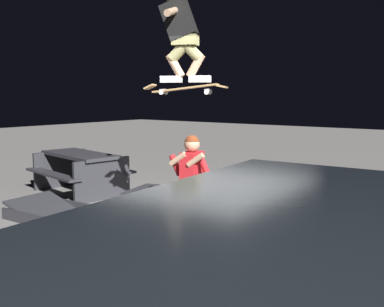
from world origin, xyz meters
TOP-DOWN VIEW (x-y plane):
  - ground_plane at (0.00, 0.00)m, footprint 40.00×40.00m
  - ledge_box_main at (0.19, 0.07)m, footprint 1.83×1.06m
  - person_sitting_on_ledge at (-0.09, 0.43)m, footprint 0.59×0.78m
  - skateboard at (-0.07, 0.47)m, footprint 1.01×0.59m
  - skater_airborne at (-0.02, 0.49)m, footprint 0.63×0.84m
  - kicker_ramp at (2.14, 0.93)m, footprint 1.13×0.94m
  - picnic_table_back at (3.08, -0.42)m, footprint 1.90×1.61m
  - trash_bin at (-2.07, 0.96)m, footprint 0.57×0.57m

SIDE VIEW (x-z plane):
  - ground_plane at x=0.00m, z-range 0.00..0.00m
  - kicker_ramp at x=2.14m, z-range -0.12..0.23m
  - ledge_box_main at x=0.19m, z-range 0.00..0.47m
  - trash_bin at x=-2.07m, z-range 0.00..0.96m
  - picnic_table_back at x=3.08m, z-range 0.12..0.87m
  - person_sitting_on_ledge at x=-0.09m, z-range 0.07..1.37m
  - skateboard at x=-0.07m, z-range 1.82..1.95m
  - skater_airborne at x=-0.02m, z-range 2.01..3.13m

